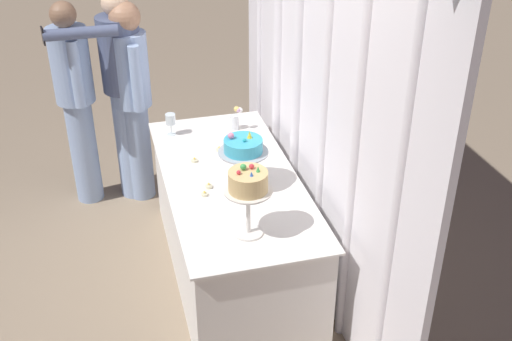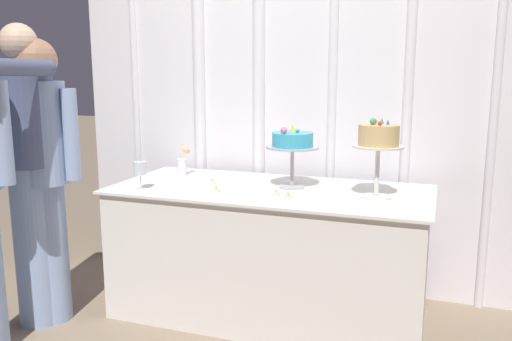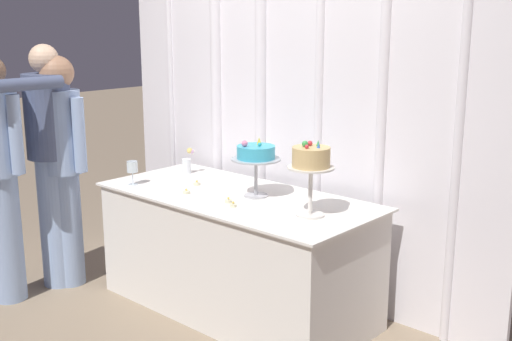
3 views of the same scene
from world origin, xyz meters
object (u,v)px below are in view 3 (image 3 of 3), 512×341
at_px(cake_table, 237,253).
at_px(guest_man_pink_jacket, 63,159).
at_px(wine_glass, 132,167).
at_px(flower_vase, 188,162).
at_px(cake_display_nearleft, 256,155).
at_px(cake_display_nearright, 311,162).
at_px(tealight_near_left, 186,192).
at_px(tealight_far_right, 233,205).
at_px(guest_girl_blue_dress, 50,155).
at_px(tealight_near_right, 228,201).
at_px(tealight_far_left, 197,184).

bearing_deg(cake_table, guest_man_pink_jacket, -157.19).
bearing_deg(wine_glass, flower_vase, 86.00).
xyz_separation_m(cake_display_nearleft, flower_vase, (-0.78, 0.13, -0.18)).
bearing_deg(cake_display_nearright, cake_table, 176.46).
bearing_deg(tealight_near_left, cake_display_nearright, 9.69).
height_order(cake_table, tealight_far_right, tealight_far_right).
xyz_separation_m(cake_table, flower_vase, (-0.67, 0.19, 0.47)).
bearing_deg(tealight_far_right, wine_glass, -174.91).
bearing_deg(cake_table, cake_display_nearleft, 25.71).
distance_m(wine_glass, guest_man_pink_jacket, 0.54).
xyz_separation_m(cake_display_nearright, guest_girl_blue_dress, (-1.86, -0.53, -0.14)).
xyz_separation_m(cake_table, tealight_near_right, (0.09, -0.16, 0.40)).
bearing_deg(tealight_far_left, cake_display_nearright, -2.45).
distance_m(cake_display_nearleft, guest_man_pink_jacket, 1.43).
relative_size(tealight_far_right, guest_man_pink_jacket, 0.03).
distance_m(cake_display_nearleft, wine_glass, 0.90).
height_order(tealight_far_right, guest_girl_blue_dress, guest_girl_blue_dress).
height_order(tealight_far_left, guest_girl_blue_dress, guest_girl_blue_dress).
bearing_deg(guest_man_pink_jacket, guest_girl_blue_dress, -128.74).
height_order(cake_table, guest_girl_blue_dress, guest_girl_blue_dress).
xyz_separation_m(tealight_far_left, tealight_near_right, (0.46, -0.16, 0.00)).
height_order(cake_table, flower_vase, flower_vase).
height_order(flower_vase, guest_girl_blue_dress, guest_girl_blue_dress).
xyz_separation_m(cake_display_nearright, tealight_near_right, (-0.53, -0.12, -0.30)).
distance_m(tealight_far_left, tealight_near_left, 0.22).
relative_size(tealight_near_right, guest_girl_blue_dress, 0.03).
bearing_deg(tealight_near_right, guest_girl_blue_dress, -163.02).
distance_m(flower_vase, tealight_far_left, 0.36).
height_order(flower_vase, tealight_far_right, flower_vase).
bearing_deg(tealight_near_right, cake_display_nearleft, 82.06).
bearing_deg(cake_table, tealight_near_right, -61.22).
distance_m(tealight_near_right, tealight_far_right, 0.09).
bearing_deg(wine_glass, tealight_near_left, 11.91).
height_order(cake_display_nearright, guest_man_pink_jacket, guest_man_pink_jacket).
bearing_deg(tealight_near_right, cake_display_nearright, 12.94).
bearing_deg(tealight_near_left, cake_display_nearleft, 32.85).
xyz_separation_m(cake_display_nearright, flower_vase, (-1.28, 0.23, -0.23)).
distance_m(tealight_far_left, tealight_near_right, 0.49).
bearing_deg(flower_vase, cake_display_nearright, -10.04).
distance_m(tealight_far_right, guest_girl_blue_dress, 1.47).
xyz_separation_m(cake_table, tealight_far_right, (0.17, -0.20, 0.40)).
bearing_deg(guest_girl_blue_dress, cake_table, 24.49).
relative_size(cake_table, tealight_far_left, 38.90).
xyz_separation_m(cake_display_nearleft, wine_glass, (-0.82, -0.34, -0.15)).
relative_size(wine_glass, guest_girl_blue_dress, 0.10).
bearing_deg(wine_glass, cake_display_nearleft, 22.46).
height_order(cake_display_nearleft, tealight_far_left, cake_display_nearleft).
xyz_separation_m(cake_display_nearright, tealight_far_right, (-0.45, -0.16, -0.31)).
bearing_deg(guest_girl_blue_dress, tealight_far_right, 14.42).
bearing_deg(cake_display_nearright, guest_girl_blue_dress, -164.16).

